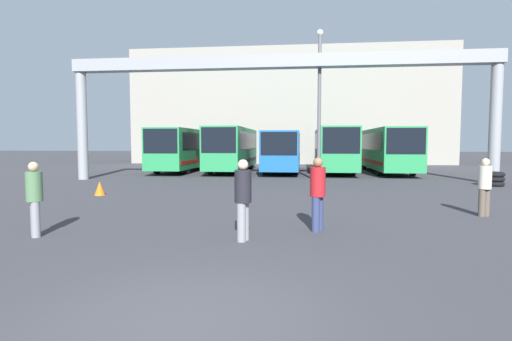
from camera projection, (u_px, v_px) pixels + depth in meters
ground_plane at (183, 323)px, 4.86m from camera, size 200.00×200.00×0.00m
building_backdrop at (290, 110)px, 46.55m from camera, size 33.60×12.00×12.08m
overhead_gantry at (277, 78)px, 22.31m from camera, size 23.86×0.80×7.06m
bus_slot_0 at (183, 147)px, 30.78m from camera, size 2.52×10.18×3.21m
bus_slot_1 at (233, 147)px, 30.52m from camera, size 2.49×10.54×3.29m
bus_slot_2 at (283, 149)px, 30.19m from camera, size 2.51×10.73×2.98m
bus_slot_3 at (334, 147)px, 30.20m from camera, size 2.50×11.65×3.26m
bus_slot_4 at (386, 148)px, 29.57m from camera, size 2.54×11.26×3.20m
pedestrian_near_right at (243, 198)px, 8.87m from camera, size 0.38×0.38×1.82m
pedestrian_near_left at (318, 192)px, 9.84m from camera, size 0.38×0.38×1.83m
pedestrian_far_center at (34, 197)px, 9.27m from camera, size 0.36×0.36×1.75m
pedestrian_near_center at (485, 186)px, 11.85m from camera, size 0.36×0.36×1.74m
traffic_cone at (100, 188)px, 16.70m from camera, size 0.44×0.44×0.58m
tire_stack at (493, 179)px, 20.30m from camera, size 1.04×1.04×0.72m
lamp_post at (319, 100)px, 22.29m from camera, size 0.36×0.36×8.45m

